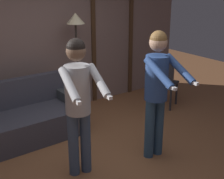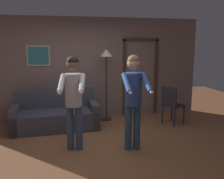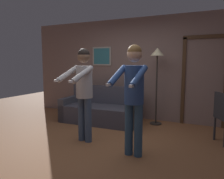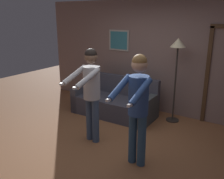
# 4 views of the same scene
# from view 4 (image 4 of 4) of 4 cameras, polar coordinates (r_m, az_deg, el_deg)

# --- Properties ---
(ground_plane) EXTENTS (12.00, 12.00, 0.00)m
(ground_plane) POSITION_cam_4_polar(r_m,az_deg,el_deg) (4.56, -2.10, -12.93)
(ground_plane) COLOR #955D39
(back_wall_assembly) EXTENTS (6.40, 0.10, 2.60)m
(back_wall_assembly) POSITION_cam_4_polar(r_m,az_deg,el_deg) (5.93, 10.41, 7.25)
(back_wall_assembly) COLOR gray
(back_wall_assembly) RESTS_ON ground_plane
(couch) EXTENTS (1.93, 0.92, 0.87)m
(couch) POSITION_cam_4_polar(r_m,az_deg,el_deg) (5.82, 0.68, -3.09)
(couch) COLOR #43424E
(couch) RESTS_ON ground_plane
(torchiere_lamp) EXTENTS (0.32, 0.32, 1.80)m
(torchiere_lamp) POSITION_cam_4_polar(r_m,az_deg,el_deg) (5.34, 14.71, 7.88)
(torchiere_lamp) COLOR #332D28
(torchiere_lamp) RESTS_ON ground_plane
(person_standing_left) EXTENTS (0.50, 0.72, 1.71)m
(person_standing_left) POSITION_cam_4_polar(r_m,az_deg,el_deg) (4.38, -4.85, 0.58)
(person_standing_left) COLOR #3D5171
(person_standing_left) RESTS_ON ground_plane
(person_standing_right) EXTENTS (0.45, 0.70, 1.73)m
(person_standing_right) POSITION_cam_4_polar(r_m,az_deg,el_deg) (3.66, 5.89, -2.53)
(person_standing_right) COLOR #305173
(person_standing_right) RESTS_ON ground_plane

